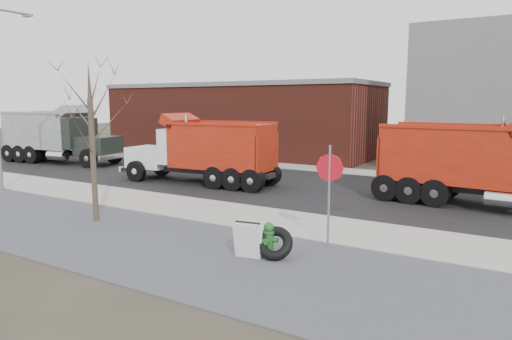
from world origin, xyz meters
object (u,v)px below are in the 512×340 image
Objects in this scene: truck_tire at (275,243)px; dump_truck_grey at (58,134)px; dump_truck_red_b at (205,149)px; fire_hydrant at (269,241)px; dump_truck_red_a at (479,161)px; stop_sign at (329,179)px; sandwich_board at (248,240)px.

dump_truck_grey reaches higher than truck_tire.
truck_tire is 0.14× the size of dump_truck_red_b.
truck_tire is (0.21, -0.06, -0.01)m from fire_hydrant.
dump_truck_red_a is (3.94, 8.85, 1.30)m from fire_hydrant.
dump_truck_red_a is (2.90, 7.46, -0.18)m from stop_sign.
sandwich_board is at bearing -108.85° from stop_sign.
stop_sign is at bearing 140.47° from dump_truck_red_b.
sandwich_board is 22.14m from dump_truck_grey.
dump_truck_grey reaches higher than fire_hydrant.
stop_sign reaches higher than truck_tire.
sandwich_board is at bearing -149.55° from truck_tire.
dump_truck_red_a is at bearing -177.96° from dump_truck_red_b.
dump_truck_red_a is (4.31, 9.25, 1.22)m from sandwich_board.
truck_tire is at bearing -30.00° from dump_truck_grey.
dump_truck_red_a reaches higher than sandwich_board.
fire_hydrant is at bearing -30.07° from dump_truck_grey.
dump_truck_red_b is (-11.64, -1.34, -0.04)m from dump_truck_red_a.
dump_truck_red_a reaches higher than dump_truck_red_b.
dump_truck_grey reaches higher than dump_truck_red_b.
dump_truck_red_a is 11.71m from dump_truck_red_b.
stop_sign is 0.35× the size of dump_truck_red_b.
stop_sign is 10.67m from dump_truck_red_b.
dump_truck_red_a is at bearing 55.25° from sandwich_board.
sandwich_board is at bearing -31.41° from dump_truck_grey.
dump_truck_red_b is at bearing -168.95° from dump_truck_red_a.
fire_hydrant is 0.32× the size of stop_sign.
dump_truck_red_b is at bearing -12.69° from dump_truck_grey.
sandwich_board is (-0.58, -0.34, 0.09)m from truck_tire.
fire_hydrant is at bearing 131.18° from dump_truck_red_b.
stop_sign is (1.04, 1.39, 1.48)m from fire_hydrant.
dump_truck_grey is (-20.43, 8.87, 1.44)m from fire_hydrant.
stop_sign is at bearing 49.72° from fire_hydrant.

